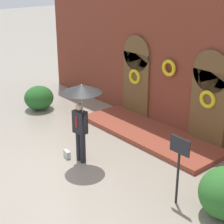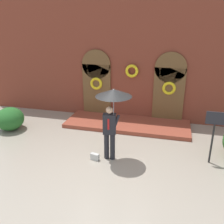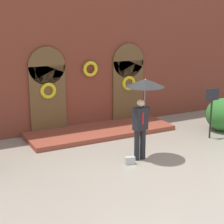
{
  "view_description": "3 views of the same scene",
  "coord_description": "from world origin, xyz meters",
  "px_view_note": "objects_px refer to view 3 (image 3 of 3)",
  "views": [
    {
      "loc": [
        7.9,
        -5.18,
        5.31
      ],
      "look_at": [
        0.25,
        1.22,
        1.4
      ],
      "focal_mm": 60.0,
      "sensor_mm": 36.0,
      "label": 1
    },
    {
      "loc": [
        1.76,
        -6.57,
        4.32
      ],
      "look_at": [
        -0.34,
        1.75,
        1.07
      ],
      "focal_mm": 40.0,
      "sensor_mm": 36.0,
      "label": 2
    },
    {
      "loc": [
        -5.49,
        -8.38,
        4.09
      ],
      "look_at": [
        -0.31,
        1.57,
        1.16
      ],
      "focal_mm": 60.0,
      "sensor_mm": 36.0,
      "label": 3
    }
  ],
  "objects_px": {
    "handbag": "(130,161)",
    "shrub_right": "(223,115)",
    "sign_post": "(212,105)",
    "person_with_umbrella": "(144,95)"
  },
  "relations": [
    {
      "from": "person_with_umbrella",
      "to": "handbag",
      "type": "bearing_deg",
      "value": -159.67
    },
    {
      "from": "handbag",
      "to": "shrub_right",
      "type": "height_order",
      "value": "shrub_right"
    },
    {
      "from": "person_with_umbrella",
      "to": "shrub_right",
      "type": "xyz_separation_m",
      "value": [
        4.07,
        1.02,
        -1.32
      ]
    },
    {
      "from": "handbag",
      "to": "shrub_right",
      "type": "relative_size",
      "value": 0.22
    },
    {
      "from": "person_with_umbrella",
      "to": "shrub_right",
      "type": "bearing_deg",
      "value": 14.05
    },
    {
      "from": "sign_post",
      "to": "handbag",
      "type": "bearing_deg",
      "value": -168.22
    },
    {
      "from": "handbag",
      "to": "shrub_right",
      "type": "distance_m",
      "value": 4.79
    },
    {
      "from": "shrub_right",
      "to": "person_with_umbrella",
      "type": "bearing_deg",
      "value": -165.95
    },
    {
      "from": "shrub_right",
      "to": "sign_post",
      "type": "bearing_deg",
      "value": -155.44
    },
    {
      "from": "sign_post",
      "to": "shrub_right",
      "type": "height_order",
      "value": "sign_post"
    }
  ]
}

